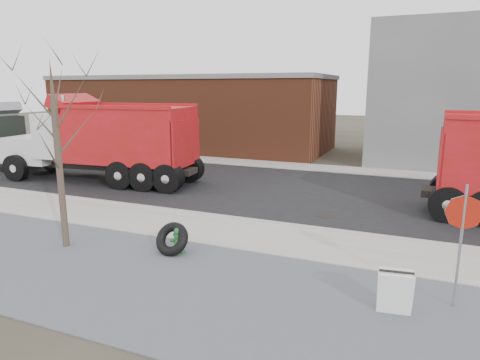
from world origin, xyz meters
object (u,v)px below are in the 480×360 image
at_px(stop_sign, 463,225).
at_px(sandwich_board, 395,292).
at_px(truck_tire, 172,239).
at_px(dump_truck_red_b, 104,139).
at_px(fire_hydrant, 178,241).

height_order(stop_sign, sandwich_board, stop_sign).
height_order(truck_tire, dump_truck_red_b, dump_truck_red_b).
relative_size(sandwich_board, dump_truck_red_b, 0.09).
bearing_deg(dump_truck_red_b, sandwich_board, 145.26).
distance_m(truck_tire, sandwich_board, 5.84).
bearing_deg(truck_tire, sandwich_board, -10.38).
bearing_deg(sandwich_board, truck_tire, 162.06).
bearing_deg(fire_hydrant, sandwich_board, -35.91).
distance_m(fire_hydrant, stop_sign, 6.89).
relative_size(stop_sign, sandwich_board, 2.85).
bearing_deg(dump_truck_red_b, truck_tire, 134.28).
bearing_deg(stop_sign, sandwich_board, -126.67).
xyz_separation_m(fire_hydrant, stop_sign, (6.73, -0.36, 1.44)).
bearing_deg(dump_truck_red_b, fire_hydrant, 135.14).
relative_size(truck_tire, dump_truck_red_b, 0.10).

